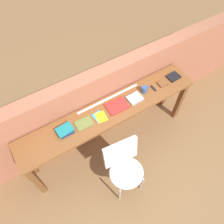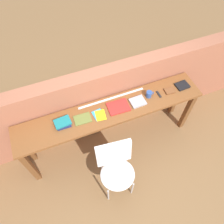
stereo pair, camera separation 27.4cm
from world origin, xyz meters
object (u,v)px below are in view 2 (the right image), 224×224
(book_open_centre, at_px, (118,107))
(leather_journal_brown, at_px, (170,91))
(magazine_cycling, at_px, (83,119))
(book_stack_leftmost, at_px, (63,123))
(mug, at_px, (149,94))
(multitool_folded, at_px, (159,94))
(pamphlet_pile_colourful, at_px, (99,115))
(book_repair_rightmost, at_px, (182,86))
(chair_white_moulded, at_px, (116,167))

(book_open_centre, relative_size, leather_journal_brown, 2.12)
(magazine_cycling, height_order, book_open_centre, book_open_centre)
(book_open_centre, distance_m, leather_journal_brown, 0.75)
(book_stack_leftmost, xyz_separation_m, mug, (1.17, -0.00, 0.02))
(book_open_centre, distance_m, multitool_folded, 0.58)
(magazine_cycling, distance_m, mug, 0.93)
(pamphlet_pile_colourful, xyz_separation_m, book_repair_rightmost, (1.23, 0.03, 0.01))
(chair_white_moulded, relative_size, magazine_cycling, 4.25)
(book_stack_leftmost, bearing_deg, multitool_folded, -1.10)
(book_repair_rightmost, bearing_deg, pamphlet_pile_colourful, 178.77)
(multitool_folded, bearing_deg, leather_journal_brown, -1.20)
(chair_white_moulded, xyz_separation_m, pamphlet_pile_colourful, (0.00, 0.59, 0.36))
(leather_journal_brown, relative_size, book_repair_rightmost, 0.74)
(chair_white_moulded, bearing_deg, mug, 41.13)
(leather_journal_brown, height_order, book_repair_rightmost, same)
(magazine_cycling, xyz_separation_m, multitool_folded, (1.07, -0.00, 0.00))
(chair_white_moulded, relative_size, book_open_centre, 3.24)
(mug, height_order, book_repair_rightmost, mug)
(pamphlet_pile_colourful, height_order, multitool_folded, multitool_folded)
(chair_white_moulded, xyz_separation_m, book_open_centre, (0.27, 0.61, 0.36))
(magazine_cycling, xyz_separation_m, pamphlet_pile_colourful, (0.21, -0.02, -0.00))
(magazine_cycling, distance_m, book_open_centre, 0.48)
(leather_journal_brown, bearing_deg, mug, 178.49)
(leather_journal_brown, bearing_deg, magazine_cycling, -176.47)
(pamphlet_pile_colourful, bearing_deg, chair_white_moulded, -90.45)
(book_repair_rightmost, bearing_deg, book_stack_leftmost, 176.93)
(book_stack_leftmost, height_order, multitool_folded, book_stack_leftmost)
(mug, bearing_deg, multitool_folded, -10.17)
(mug, xyz_separation_m, leather_journal_brown, (0.30, -0.03, -0.03))
(book_repair_rightmost, bearing_deg, chair_white_moulded, -156.02)
(pamphlet_pile_colourful, bearing_deg, magazine_cycling, 174.48)
(book_stack_leftmost, height_order, book_open_centre, book_stack_leftmost)
(magazine_cycling, relative_size, mug, 1.91)
(chair_white_moulded, relative_size, book_stack_leftmost, 4.34)
(pamphlet_pile_colourful, xyz_separation_m, multitool_folded, (0.85, 0.02, 0.00))
(pamphlet_pile_colourful, distance_m, mug, 0.72)
(book_open_centre, height_order, leather_journal_brown, leather_journal_brown)
(book_stack_leftmost, bearing_deg, book_open_centre, -1.33)
(pamphlet_pile_colourful, relative_size, book_repair_rightmost, 1.08)
(leather_journal_brown, bearing_deg, book_stack_leftmost, -177.25)
(chair_white_moulded, relative_size, mug, 8.10)
(book_open_centre, bearing_deg, pamphlet_pile_colourful, -172.35)
(chair_white_moulded, bearing_deg, book_open_centre, 65.86)
(magazine_cycling, height_order, mug, mug)
(magazine_cycling, xyz_separation_m, mug, (0.93, 0.02, 0.04))
(mug, height_order, leather_journal_brown, mug)
(multitool_folded, distance_m, book_repair_rightmost, 0.37)
(pamphlet_pile_colourful, distance_m, multitool_folded, 0.85)
(book_stack_leftmost, xyz_separation_m, multitool_folded, (1.31, -0.03, -0.02))
(multitool_folded, xyz_separation_m, leather_journal_brown, (0.16, -0.00, 0.00))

